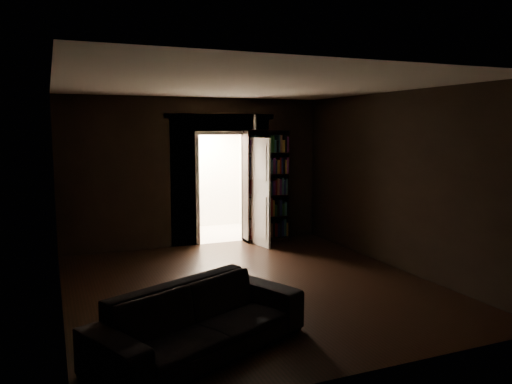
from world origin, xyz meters
TOP-DOWN VIEW (x-y plane):
  - ground at (0.00, 0.00)m, footprint 5.50×5.50m
  - room_walls at (-0.01, 1.07)m, footprint 5.02×5.61m
  - kitchen_alcove at (0.50, 3.87)m, footprint 2.20×1.80m
  - sofa at (-1.25, -1.75)m, footprint 2.45×1.83m
  - bookshelf at (1.38, 2.59)m, footprint 0.95×0.53m
  - refrigerator at (-0.10, 4.03)m, footprint 0.94×0.91m
  - door at (1.06, 2.31)m, footprint 0.22×0.84m
  - figurine at (1.13, 2.57)m, footprint 0.11×0.11m
  - bottles at (-0.11, 4.01)m, footprint 0.70×0.26m

SIDE VIEW (x-z plane):
  - ground at x=0.00m, z-range 0.00..0.00m
  - sofa at x=-1.25m, z-range 0.00..0.87m
  - refrigerator at x=-0.10m, z-range 0.00..1.65m
  - door at x=1.06m, z-range 0.00..2.05m
  - bookshelf at x=1.38m, z-range 0.00..2.20m
  - kitchen_alcove at x=0.50m, z-range -0.09..2.51m
  - room_walls at x=-0.01m, z-range 0.26..3.10m
  - bottles at x=-0.11m, z-range 1.65..1.93m
  - figurine at x=1.13m, z-range 2.20..2.48m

